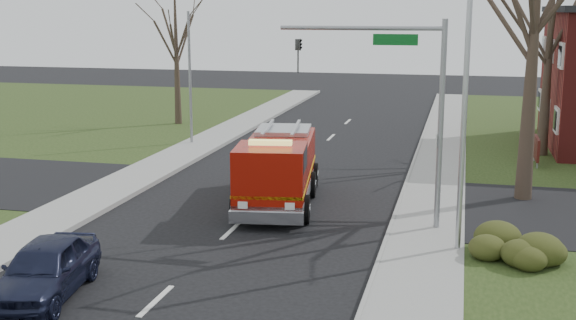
# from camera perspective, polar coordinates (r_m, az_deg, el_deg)

# --- Properties ---
(ground) EXTENTS (120.00, 120.00, 0.00)m
(ground) POSITION_cam_1_polar(r_m,az_deg,el_deg) (23.72, -4.49, -5.58)
(ground) COLOR black
(ground) RESTS_ON ground
(sidewalk_right) EXTENTS (2.40, 80.00, 0.15)m
(sidewalk_right) POSITION_cam_1_polar(r_m,az_deg,el_deg) (22.62, 10.70, -6.43)
(sidewalk_right) COLOR gray
(sidewalk_right) RESTS_ON ground
(sidewalk_left) EXTENTS (2.40, 80.00, 0.15)m
(sidewalk_left) POSITION_cam_1_polar(r_m,az_deg,el_deg) (26.25, -17.50, -4.22)
(sidewalk_left) COLOR gray
(sidewalk_left) RESTS_ON ground
(health_center_sign) EXTENTS (0.12, 2.00, 1.40)m
(health_center_sign) POSITION_cam_1_polar(r_m,az_deg,el_deg) (34.71, 19.03, 0.87)
(health_center_sign) COLOR #43130F
(health_center_sign) RESTS_ON ground
(hedge_corner) EXTENTS (2.80, 2.00, 0.90)m
(hedge_corner) POSITION_cam_1_polar(r_m,az_deg,el_deg) (21.57, 18.09, -6.32)
(hedge_corner) COLOR #2F3513
(hedge_corner) RESTS_ON lawn_right
(bare_tree_near) EXTENTS (6.00, 6.00, 12.00)m
(bare_tree_near) POSITION_cam_1_polar(r_m,az_deg,el_deg) (27.59, 19.03, 11.88)
(bare_tree_near) COLOR #342A1F
(bare_tree_near) RESTS_ON ground
(bare_tree_far) EXTENTS (5.25, 5.25, 10.50)m
(bare_tree_far) POSITION_cam_1_polar(r_m,az_deg,el_deg) (36.69, 20.07, 10.19)
(bare_tree_far) COLOR #342A1F
(bare_tree_far) RESTS_ON ground
(bare_tree_left) EXTENTS (4.50, 4.50, 9.00)m
(bare_tree_left) POSITION_cam_1_polar(r_m,az_deg,el_deg) (44.92, -8.86, 9.74)
(bare_tree_left) COLOR #342A1F
(bare_tree_left) RESTS_ON ground
(traffic_signal_mast) EXTENTS (5.29, 0.18, 6.80)m
(traffic_signal_mast) POSITION_cam_1_polar(r_m,az_deg,el_deg) (23.19, 8.90, 5.81)
(traffic_signal_mast) COLOR gray
(traffic_signal_mast) RESTS_ON ground
(streetlight_pole) EXTENTS (1.48, 0.16, 8.40)m
(streetlight_pole) POSITION_cam_1_polar(r_m,az_deg,el_deg) (21.14, 13.64, 4.62)
(streetlight_pole) COLOR #B7BABF
(streetlight_pole) RESTS_ON ground
(utility_pole_far) EXTENTS (0.14, 0.14, 7.00)m
(utility_pole_far) POSITION_cam_1_polar(r_m,az_deg,el_deg) (38.30, -7.75, 6.34)
(utility_pole_far) COLOR gray
(utility_pole_far) RESTS_ON ground
(fire_engine) EXTENTS (3.51, 7.27, 2.82)m
(fire_engine) POSITION_cam_1_polar(r_m,az_deg,el_deg) (26.43, -0.83, -0.87)
(fire_engine) COLOR #921106
(fire_engine) RESTS_ON ground
(parked_car_maroon) EXTENTS (2.36, 4.48, 1.45)m
(parked_car_maroon) POSITION_cam_1_polar(r_m,az_deg,el_deg) (19.19, -18.66, -8.15)
(parked_car_maroon) COLOR #161A31
(parked_car_maroon) RESTS_ON ground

